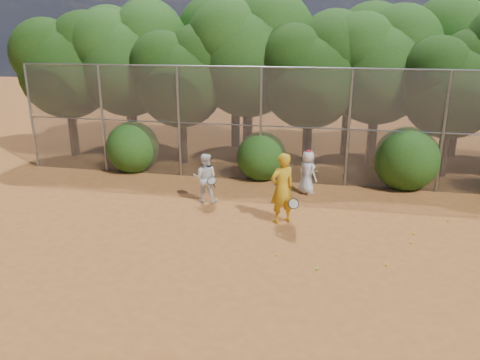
# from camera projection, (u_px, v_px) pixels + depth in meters

# --- Properties ---
(ground) EXTENTS (80.00, 80.00, 0.00)m
(ground) POSITION_uv_depth(u_px,v_px,m) (259.00, 258.00, 11.13)
(ground) COLOR #9A5422
(ground) RESTS_ON ground
(fence_back) EXTENTS (20.05, 0.09, 4.03)m
(fence_back) POSITION_uv_depth(u_px,v_px,m) (286.00, 125.00, 16.13)
(fence_back) COLOR gray
(fence_back) RESTS_ON ground
(tree_0) EXTENTS (4.38, 3.81, 6.00)m
(tree_0) POSITION_uv_depth(u_px,v_px,m) (68.00, 62.00, 19.28)
(tree_0) COLOR black
(tree_0) RESTS_ON ground
(tree_1) EXTENTS (4.64, 4.03, 6.35)m
(tree_1) POSITION_uv_depth(u_px,v_px,m) (129.00, 56.00, 19.19)
(tree_1) COLOR black
(tree_1) RESTS_ON ground
(tree_2) EXTENTS (3.99, 3.47, 5.47)m
(tree_2) POSITION_uv_depth(u_px,v_px,m) (182.00, 73.00, 18.22)
(tree_2) COLOR black
(tree_2) RESTS_ON ground
(tree_3) EXTENTS (4.89, 4.26, 6.70)m
(tree_3) POSITION_uv_depth(u_px,v_px,m) (250.00, 51.00, 18.42)
(tree_3) COLOR black
(tree_3) RESTS_ON ground
(tree_4) EXTENTS (4.19, 3.64, 5.73)m
(tree_4) POSITION_uv_depth(u_px,v_px,m) (312.00, 70.00, 17.56)
(tree_4) COLOR black
(tree_4) RESTS_ON ground
(tree_5) EXTENTS (4.51, 3.92, 6.17)m
(tree_5) POSITION_uv_depth(u_px,v_px,m) (380.00, 62.00, 17.73)
(tree_5) COLOR black
(tree_5) RESTS_ON ground
(tree_6) EXTENTS (3.86, 3.36, 5.29)m
(tree_6) POSITION_uv_depth(u_px,v_px,m) (454.00, 81.00, 16.48)
(tree_6) COLOR black
(tree_6) RESTS_ON ground
(tree_9) EXTENTS (4.83, 4.20, 6.62)m
(tree_9) POSITION_uv_depth(u_px,v_px,m) (130.00, 50.00, 21.48)
(tree_9) COLOR black
(tree_9) RESTS_ON ground
(tree_10) EXTENTS (5.15, 4.48, 7.06)m
(tree_10) POSITION_uv_depth(u_px,v_px,m) (237.00, 44.00, 20.60)
(tree_10) COLOR black
(tree_10) RESTS_ON ground
(tree_11) EXTENTS (4.64, 4.03, 6.35)m
(tree_11) POSITION_uv_depth(u_px,v_px,m) (352.00, 56.00, 19.39)
(tree_11) COLOR black
(tree_11) RESTS_ON ground
(tree_12) EXTENTS (5.02, 4.37, 6.88)m
(tree_12) POSITION_uv_depth(u_px,v_px,m) (466.00, 48.00, 18.96)
(tree_12) COLOR black
(tree_12) RESTS_ON ground
(bush_0) EXTENTS (2.00, 2.00, 2.00)m
(bush_0) POSITION_uv_depth(u_px,v_px,m) (133.00, 145.00, 17.88)
(bush_0) COLOR #1C4411
(bush_0) RESTS_ON ground
(bush_1) EXTENTS (1.80, 1.80, 1.80)m
(bush_1) POSITION_uv_depth(u_px,v_px,m) (262.00, 154.00, 16.93)
(bush_1) COLOR #1C4411
(bush_1) RESTS_ON ground
(bush_2) EXTENTS (2.20, 2.20, 2.20)m
(bush_2) POSITION_uv_depth(u_px,v_px,m) (407.00, 156.00, 15.89)
(bush_2) COLOR #1C4411
(bush_2) RESTS_ON ground
(player_yellow) EXTENTS (0.96, 0.83, 2.01)m
(player_yellow) POSITION_uv_depth(u_px,v_px,m) (282.00, 188.00, 12.91)
(player_yellow) COLOR gold
(player_yellow) RESTS_ON ground
(player_teen) EXTENTS (0.84, 0.82, 1.48)m
(player_teen) POSITION_uv_depth(u_px,v_px,m) (307.00, 172.00, 15.35)
(player_teen) COLOR silver
(player_teen) RESTS_ON ground
(player_white) EXTENTS (0.87, 0.77, 1.57)m
(player_white) POSITION_uv_depth(u_px,v_px,m) (205.00, 178.00, 14.58)
(player_white) COLOR white
(player_white) RESTS_ON ground
(ball_0) EXTENTS (0.07, 0.07, 0.07)m
(ball_0) POSITION_uv_depth(u_px,v_px,m) (411.00, 243.00, 11.84)
(ball_0) COLOR #C7D126
(ball_0) RESTS_ON ground
(ball_1) EXTENTS (0.07, 0.07, 0.07)m
(ball_1) POSITION_uv_depth(u_px,v_px,m) (414.00, 234.00, 12.37)
(ball_1) COLOR #C7D126
(ball_1) RESTS_ON ground
(ball_2) EXTENTS (0.07, 0.07, 0.07)m
(ball_2) POSITION_uv_depth(u_px,v_px,m) (277.00, 255.00, 11.20)
(ball_2) COLOR #C7D126
(ball_2) RESTS_ON ground
(ball_3) EXTENTS (0.07, 0.07, 0.07)m
(ball_3) POSITION_uv_depth(u_px,v_px,m) (386.00, 265.00, 10.71)
(ball_3) COLOR #C7D126
(ball_3) RESTS_ON ground
(ball_4) EXTENTS (0.07, 0.07, 0.07)m
(ball_4) POSITION_uv_depth(u_px,v_px,m) (317.00, 269.00, 10.53)
(ball_4) COLOR #C7D126
(ball_4) RESTS_ON ground
(ball_5) EXTENTS (0.07, 0.07, 0.07)m
(ball_5) POSITION_uv_depth(u_px,v_px,m) (448.00, 221.00, 13.22)
(ball_5) COLOR #C7D126
(ball_5) RESTS_ON ground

